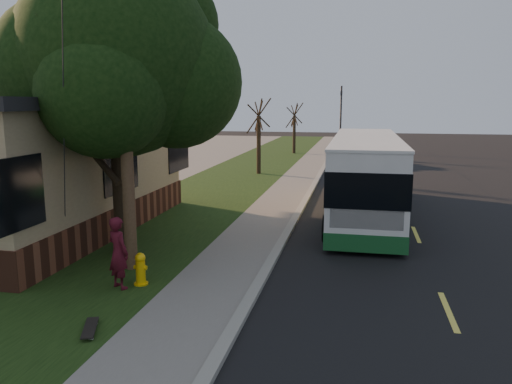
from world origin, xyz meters
TOP-DOWN VIEW (x-y plane):
  - ground at (0.00, 0.00)m, footprint 120.00×120.00m
  - road at (4.00, 10.00)m, footprint 8.00×80.00m
  - curb at (0.00, 10.00)m, footprint 0.25×80.00m
  - sidewalk at (-1.00, 10.00)m, footprint 2.00×80.00m
  - grass_verge at (-4.50, 10.00)m, footprint 5.00×80.00m
  - fire_hydrant at (-2.60, 0.00)m, footprint 0.32×0.32m
  - utility_pole at (-3.31, 0.99)m, footprint 2.86×3.21m
  - leafy_tree at (-4.17, 2.65)m, footprint 6.30×6.00m
  - bare_tree_near at (-3.50, 18.00)m, footprint 1.38×1.21m
  - bare_tree_far at (-3.00, 30.00)m, footprint 1.38×1.21m
  - traffic_signal at (0.50, 34.00)m, footprint 0.18×0.22m
  - transit_bus at (2.39, 8.53)m, footprint 2.48×10.74m
  - skateboarder at (-2.97, -0.29)m, footprint 0.70×0.63m
  - skateboard_main at (-2.50, -2.38)m, footprint 0.53×0.89m
  - dumpster at (-7.13, 6.83)m, footprint 1.83×1.56m
  - distant_car at (2.41, 24.10)m, footprint 1.95×4.47m

SIDE VIEW (x-z plane):
  - ground at x=0.00m, z-range 0.00..0.00m
  - road at x=4.00m, z-range 0.00..0.01m
  - grass_verge at x=-4.50m, z-range 0.00..0.07m
  - sidewalk at x=-1.00m, z-range 0.00..0.08m
  - curb at x=0.00m, z-range 0.00..0.12m
  - skateboard_main at x=-2.50m, z-range 0.09..0.17m
  - fire_hydrant at x=-2.60m, z-range 0.06..0.80m
  - distant_car at x=2.41m, z-range 0.00..1.50m
  - dumpster at x=-7.13m, z-range 0.04..1.48m
  - skateboarder at x=-2.97m, z-range 0.07..1.69m
  - transit_bus at x=2.39m, z-range 0.10..3.01m
  - bare_tree_far at x=-3.00m, z-range -0.01..4.02m
  - bare_tree_near at x=-3.50m, z-range 0.00..4.30m
  - traffic_signal at x=0.50m, z-range 0.41..5.91m
  - utility_pole at x=-3.31m, z-range 0.10..9.17m
  - leafy_tree at x=-4.17m, z-range 1.27..9.07m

